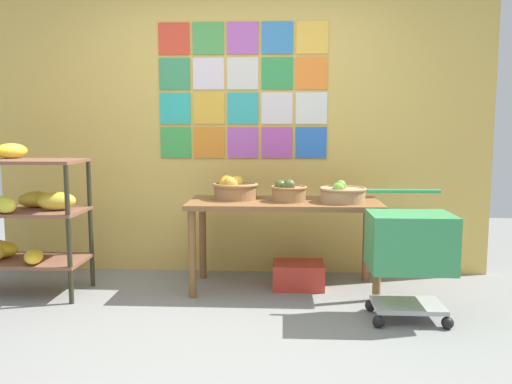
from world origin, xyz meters
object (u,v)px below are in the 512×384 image
(fruit_basket_left, at_px, (288,192))
(fruit_basket_back_right, at_px, (343,194))
(display_table, at_px, (284,212))
(shopping_cart, at_px, (410,246))
(banana_shelf_unit, at_px, (20,215))
(fruit_basket_back_left, at_px, (234,188))
(produce_crate_under_table, at_px, (298,275))

(fruit_basket_left, relative_size, fruit_basket_back_right, 0.78)
(display_table, bearing_deg, shopping_cart, -37.84)
(display_table, relative_size, fruit_basket_left, 5.28)
(banana_shelf_unit, distance_m, fruit_basket_back_right, 2.50)
(fruit_basket_back_left, bearing_deg, display_table, -11.51)
(display_table, relative_size, produce_crate_under_table, 3.68)
(fruit_basket_back_left, relative_size, produce_crate_under_table, 0.91)
(banana_shelf_unit, height_order, shopping_cart, banana_shelf_unit)
(banana_shelf_unit, height_order, fruit_basket_back_right, banana_shelf_unit)
(banana_shelf_unit, relative_size, fruit_basket_back_right, 3.21)
(banana_shelf_unit, xyz_separation_m, fruit_basket_left, (2.07, 0.21, 0.17))
(banana_shelf_unit, distance_m, produce_crate_under_table, 2.23)
(fruit_basket_back_right, bearing_deg, display_table, 173.20)
(display_table, bearing_deg, fruit_basket_left, -35.13)
(fruit_basket_back_right, distance_m, fruit_basket_back_left, 0.87)
(display_table, xyz_separation_m, shopping_cart, (0.84, -0.65, -0.12))
(shopping_cart, bearing_deg, fruit_basket_back_left, 141.83)
(fruit_basket_back_right, relative_size, produce_crate_under_table, 0.89)
(banana_shelf_unit, height_order, fruit_basket_left, banana_shelf_unit)
(fruit_basket_back_right, relative_size, shopping_cart, 0.42)
(display_table, distance_m, fruit_basket_left, 0.17)
(produce_crate_under_table, bearing_deg, fruit_basket_left, -144.42)
(fruit_basket_back_right, bearing_deg, shopping_cart, -57.21)
(fruit_basket_left, height_order, fruit_basket_back_left, fruit_basket_back_left)
(banana_shelf_unit, distance_m, fruit_basket_back_left, 1.67)
(display_table, height_order, fruit_basket_left, fruit_basket_left)
(banana_shelf_unit, xyz_separation_m, fruit_basket_back_right, (2.49, 0.18, 0.16))
(fruit_basket_back_right, bearing_deg, produce_crate_under_table, 164.46)
(banana_shelf_unit, bearing_deg, fruit_basket_left, 5.82)
(banana_shelf_unit, bearing_deg, fruit_basket_back_right, 4.13)
(fruit_basket_back_left, bearing_deg, produce_crate_under_table, -4.75)
(display_table, distance_m, produce_crate_under_table, 0.54)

